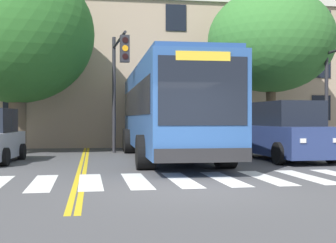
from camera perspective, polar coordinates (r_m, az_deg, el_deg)
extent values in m
plane|color=#4C4C4F|center=(10.28, 2.84, -8.30)|extent=(120.00, 120.00, 0.00)
cube|color=white|center=(11.70, -15.02, -7.23)|extent=(0.60, 3.04, 0.01)
cube|color=white|center=(11.65, -9.44, -7.25)|extent=(0.60, 3.04, 0.01)
cube|color=white|center=(11.71, -3.87, -7.21)|extent=(0.60, 3.04, 0.01)
cube|color=white|center=(11.88, 1.59, -7.09)|extent=(0.60, 3.04, 0.01)
cube|color=white|center=(12.15, 6.85, -6.93)|extent=(0.60, 3.04, 0.01)
cube|color=white|center=(12.52, 11.84, -6.72)|extent=(0.60, 3.04, 0.01)
cube|color=white|center=(12.98, 16.50, -6.47)|extent=(0.60, 3.04, 0.01)
cube|color=gold|center=(25.62, -10.02, -3.05)|extent=(0.12, 36.00, 0.01)
cube|color=gold|center=(25.62, -9.66, -3.05)|extent=(0.12, 36.00, 0.01)
cube|color=#2D5699|center=(18.04, -0.03, 1.53)|extent=(2.73, 12.37, 2.96)
cube|color=black|center=(18.28, 4.02, 2.44)|extent=(0.15, 11.35, 1.06)
cube|color=black|center=(17.90, -4.17, 2.48)|extent=(0.15, 11.35, 1.06)
cube|color=black|center=(11.97, 4.31, 3.76)|extent=(2.33, 0.05, 1.77)
cube|color=yellow|center=(12.05, 4.32, 7.98)|extent=(1.43, 0.05, 0.24)
cube|color=#232326|center=(11.96, 4.34, -4.15)|extent=(2.54, 0.13, 0.36)
cube|color=#294E89|center=(18.13, -0.03, 6.45)|extent=(2.57, 11.87, 0.16)
cylinder|color=black|center=(14.58, 7.02, -3.63)|extent=(0.57, 1.06, 1.06)
cylinder|color=black|center=(14.12, -2.74, -3.76)|extent=(0.57, 1.06, 1.06)
cylinder|color=black|center=(21.00, 2.20, -2.37)|extent=(0.57, 1.06, 1.06)
cylinder|color=black|center=(20.69, -4.56, -2.42)|extent=(0.57, 1.06, 1.06)
cylinder|color=black|center=(22.08, 1.68, -2.24)|extent=(0.57, 1.06, 1.06)
cylinder|color=black|center=(21.78, -4.76, -2.27)|extent=(0.57, 1.06, 1.06)
cylinder|color=black|center=(16.03, -19.26, -4.10)|extent=(0.27, 0.62, 0.60)
cylinder|color=black|center=(18.31, -17.40, -3.53)|extent=(0.27, 0.62, 0.60)
cube|color=navy|center=(17.68, 14.23, -2.24)|extent=(2.08, 4.77, 1.06)
cube|color=black|center=(17.70, 14.17, 0.92)|extent=(1.82, 2.98, 0.89)
cube|color=white|center=(15.86, 19.79, -2.18)|extent=(0.20, 0.05, 0.14)
cube|color=white|center=(15.30, 16.15, -2.27)|extent=(0.20, 0.05, 0.14)
cylinder|color=black|center=(16.87, 19.35, -3.60)|extent=(0.25, 0.77, 0.76)
cylinder|color=black|center=(15.97, 13.34, -3.81)|extent=(0.25, 0.77, 0.76)
cylinder|color=black|center=(19.43, 14.95, -3.06)|extent=(0.25, 0.77, 0.76)
cylinder|color=black|center=(18.65, 9.59, -3.19)|extent=(0.25, 0.77, 0.76)
cube|color=slate|center=(28.44, -2.92, -1.07)|extent=(2.41, 5.31, 1.20)
cube|color=black|center=(28.48, -2.94, 1.03)|extent=(2.02, 3.35, 0.89)
cube|color=white|center=(26.04, -0.52, -0.95)|extent=(0.20, 0.06, 0.14)
cube|color=white|center=(25.78, -2.98, -0.96)|extent=(0.20, 0.06, 0.14)
cylinder|color=black|center=(27.12, -0.21, -2.05)|extent=(0.29, 0.78, 0.76)
cylinder|color=black|center=(26.70, -4.27, -2.09)|extent=(0.29, 0.78, 0.76)
cylinder|color=black|center=(30.22, -1.73, -1.79)|extent=(0.29, 0.78, 0.76)
cylinder|color=black|center=(29.84, -5.38, -1.82)|extent=(0.29, 0.78, 0.76)
cylinder|color=#28282D|center=(21.75, 18.75, 2.85)|extent=(0.16, 0.16, 4.97)
cylinder|color=#28282D|center=(21.19, -6.60, 3.24)|extent=(0.16, 0.16, 5.19)
cylinder|color=#28282D|center=(19.48, -5.99, 9.80)|extent=(0.35, 3.91, 0.11)
cube|color=#28282D|center=(17.62, -5.30, 8.82)|extent=(0.36, 0.30, 1.00)
cylinder|color=black|center=(17.52, -5.24, 9.86)|extent=(0.22, 0.04, 0.22)
cylinder|color=orange|center=(17.47, -5.24, 8.89)|extent=(0.22, 0.04, 0.22)
cylinder|color=black|center=(17.43, -5.24, 7.92)|extent=(0.22, 0.04, 0.22)
cylinder|color=brown|center=(22.75, 12.42, 0.47)|extent=(0.46, 0.46, 3.15)
ellipsoid|color=#387A33|center=(23.04, 12.44, 9.60)|extent=(8.10, 8.08, 4.90)
cylinder|color=brown|center=(21.50, -17.87, -0.19)|extent=(0.75, 0.75, 2.66)
ellipsoid|color=#2D6B28|center=(21.81, -17.90, 10.16)|extent=(9.39, 9.35, 6.08)
cube|color=tan|center=(28.56, -8.69, 5.83)|extent=(30.94, 7.98, 8.49)
cube|color=black|center=(24.73, -18.23, 1.72)|extent=(1.10, 0.06, 1.40)
cube|color=black|center=(24.80, 0.96, 1.74)|extent=(1.10, 0.06, 1.40)
cube|color=black|center=(27.47, 18.17, 1.59)|extent=(1.10, 0.06, 1.40)
cube|color=black|center=(24.90, -18.24, 7.20)|extent=(1.10, 0.06, 1.40)
cube|color=black|center=(24.96, 0.96, 7.20)|extent=(1.10, 0.06, 1.40)
cube|color=black|center=(27.62, 18.19, 6.53)|extent=(1.10, 0.06, 1.40)
cube|color=black|center=(25.29, -18.26, 12.55)|extent=(1.10, 0.06, 1.40)
cube|color=black|center=(25.35, 0.96, 12.54)|extent=(1.10, 0.06, 1.40)
cube|color=black|center=(27.97, 18.20, 11.38)|extent=(1.10, 0.06, 1.40)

